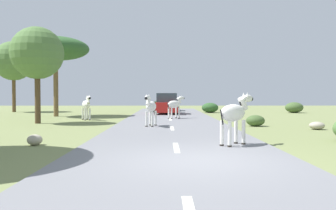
% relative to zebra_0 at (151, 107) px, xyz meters
% --- Properties ---
extents(ground_plane, '(90.00, 90.00, 0.00)m').
position_rel_zebra_0_xyz_m(ground_plane, '(1.56, -9.12, -1.03)').
color(ground_plane, olive).
extents(road, '(6.00, 64.00, 0.05)m').
position_rel_zebra_0_xyz_m(road, '(1.07, -9.12, -1.00)').
color(road, slate).
rests_on(road, ground_plane).
extents(lane_markings, '(0.16, 56.00, 0.01)m').
position_rel_zebra_0_xyz_m(lane_markings, '(1.07, -10.12, -0.97)').
color(lane_markings, silver).
rests_on(lane_markings, road).
extents(zebra_0, '(0.67, 1.72, 1.64)m').
position_rel_zebra_0_xyz_m(zebra_0, '(0.00, 0.00, 0.00)').
color(zebra_0, silver).
rests_on(zebra_0, road).
extents(zebra_1, '(1.00, 1.64, 1.65)m').
position_rel_zebra_0_xyz_m(zebra_1, '(-4.40, 5.08, -0.04)').
color(zebra_1, silver).
rests_on(zebra_1, ground_plane).
extents(zebra_2, '(1.34, 1.31, 1.57)m').
position_rel_zebra_0_xyz_m(zebra_2, '(1.39, 5.88, -0.04)').
color(zebra_2, silver).
rests_on(zebra_2, road).
extents(zebra_3, '(1.43, 1.39, 1.67)m').
position_rel_zebra_0_xyz_m(zebra_3, '(2.94, -6.56, 0.02)').
color(zebra_3, silver).
rests_on(zebra_3, road).
extents(car_0, '(2.13, 4.40, 1.74)m').
position_rel_zebra_0_xyz_m(car_0, '(0.91, 11.73, -0.18)').
color(car_0, red).
rests_on(car_0, road).
extents(car_1, '(2.24, 4.45, 1.74)m').
position_rel_zebra_0_xyz_m(car_1, '(0.76, 17.26, -0.18)').
color(car_1, '#476B38').
rests_on(car_1, road).
extents(tree_1, '(5.04, 5.04, 6.04)m').
position_rel_zebra_0_xyz_m(tree_1, '(-7.60, 8.94, 4.10)').
color(tree_1, brown).
rests_on(tree_1, ground_plane).
extents(tree_2, '(2.98, 2.98, 5.52)m').
position_rel_zebra_0_xyz_m(tree_2, '(-6.58, 2.40, 2.98)').
color(tree_2, '#4C3823').
rests_on(tree_2, ground_plane).
extents(tree_4, '(3.73, 3.73, 6.76)m').
position_rel_zebra_0_xyz_m(tree_4, '(-13.80, 15.85, 3.84)').
color(tree_4, brown).
rests_on(tree_4, ground_plane).
extents(bush_0, '(1.53, 1.38, 0.92)m').
position_rel_zebra_0_xyz_m(bush_0, '(4.88, 14.40, -0.57)').
color(bush_0, '#2D5628').
rests_on(bush_0, ground_plane).
extents(bush_1, '(1.62, 1.46, 0.97)m').
position_rel_zebra_0_xyz_m(bush_1, '(12.58, 14.13, -0.54)').
color(bush_1, '#425B2D').
rests_on(bush_1, ground_plane).
extents(bush_2, '(0.97, 0.87, 0.58)m').
position_rel_zebra_0_xyz_m(bush_2, '(5.45, 0.54, -0.74)').
color(bush_2, '#425B2D').
rests_on(bush_2, ground_plane).
extents(rock_1, '(0.71, 0.65, 0.37)m').
position_rel_zebra_0_xyz_m(rock_1, '(7.91, -1.23, -0.84)').
color(rock_1, '#A89E8C').
rests_on(rock_1, ground_plane).
extents(rock_2, '(0.49, 0.48, 0.35)m').
position_rel_zebra_0_xyz_m(rock_2, '(-3.50, -6.25, -0.85)').
color(rock_2, '#A89E8C').
rests_on(rock_2, ground_plane).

